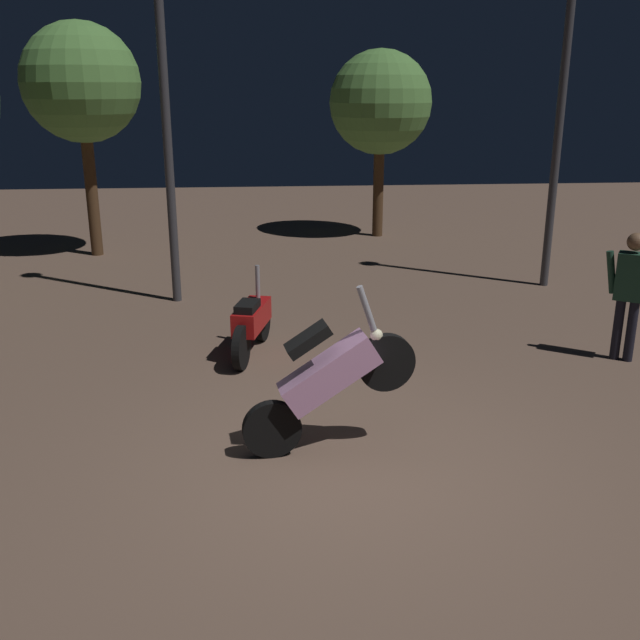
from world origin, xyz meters
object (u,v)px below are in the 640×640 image
at_px(motorcycle_pink_foreground, 329,379).
at_px(person_rider_beside, 630,286).
at_px(streetlamp_far, 564,74).
at_px(motorcycle_red_parked_left, 252,322).
at_px(streetlamp_near, 163,68).

bearing_deg(motorcycle_pink_foreground, person_rider_beside, 20.62).
bearing_deg(streetlamp_far, motorcycle_pink_foreground, -127.36).
xyz_separation_m(person_rider_beside, streetlamp_far, (0.41, 3.66, 2.57)).
relative_size(motorcycle_pink_foreground, streetlamp_far, 0.29).
bearing_deg(motorcycle_pink_foreground, motorcycle_red_parked_left, 97.87).
bearing_deg(streetlamp_far, person_rider_beside, -96.45).
xyz_separation_m(motorcycle_pink_foreground, person_rider_beside, (3.99, 2.11, 0.24)).
relative_size(person_rider_beside, streetlamp_near, 0.28).
bearing_deg(motorcycle_red_parked_left, motorcycle_pink_foreground, -150.56).
distance_m(motorcycle_pink_foreground, streetlamp_far, 7.78).
distance_m(motorcycle_pink_foreground, person_rider_beside, 4.52).
bearing_deg(streetlamp_near, motorcycle_pink_foreground, -69.70).
relative_size(person_rider_beside, streetlamp_far, 0.29).
bearing_deg(streetlamp_near, person_rider_beside, -28.51).
xyz_separation_m(motorcycle_red_parked_left, streetlamp_near, (-1.24, 2.62, 3.18)).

